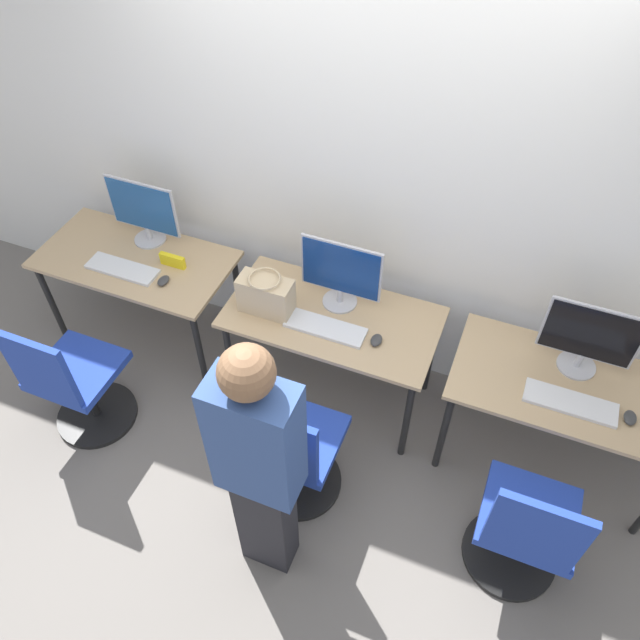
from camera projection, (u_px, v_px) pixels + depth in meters
name	position (u px, v px, depth m)	size (l,w,h in m)	color
ground_plane	(312.00, 430.00, 3.78)	(20.00, 20.00, 0.00)	slate
wall_back	(364.00, 167.00, 3.21)	(12.00, 0.05, 2.80)	silver
desk_left	(137.00, 268.00, 3.84)	(1.19, 0.61, 0.71)	tan
monitor_left	(143.00, 211.00, 3.74)	(0.46, 0.20, 0.42)	#B2B2B7
keyboard_left	(122.00, 269.00, 3.70)	(0.44, 0.14, 0.02)	silver
mouse_left	(163.00, 281.00, 3.62)	(0.06, 0.09, 0.03)	#333333
office_chair_left	(75.00, 385.00, 3.53)	(0.48, 0.48, 0.92)	black
desk_center	(332.00, 326.00, 3.51)	(1.19, 0.61, 0.71)	tan
monitor_center	(341.00, 273.00, 3.36)	(0.46, 0.20, 0.42)	#B2B2B7
keyboard_center	(325.00, 328.00, 3.38)	(0.44, 0.14, 0.02)	silver
mouse_center	(376.00, 340.00, 3.31)	(0.06, 0.09, 0.03)	#333333
office_chair_center	(293.00, 454.00, 3.22)	(0.48, 0.48, 0.92)	black
person_center	(259.00, 465.00, 2.62)	(0.36, 0.21, 1.62)	#232328
desk_right	(568.00, 395.00, 3.18)	(1.19, 0.61, 0.71)	tan
monitor_right	(589.00, 338.00, 3.05)	(0.46, 0.20, 0.42)	#B2B2B7
keyboard_right	(570.00, 403.00, 3.04)	(0.44, 0.14, 0.02)	silver
mouse_right	(630.00, 418.00, 2.97)	(0.06, 0.09, 0.03)	#333333
office_chair_right	(524.00, 533.00, 2.94)	(0.48, 0.48, 0.92)	black
handbag	(266.00, 295.00, 3.40)	(0.30, 0.18, 0.25)	tan
placard_left	(173.00, 261.00, 3.70)	(0.16, 0.03, 0.08)	yellow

